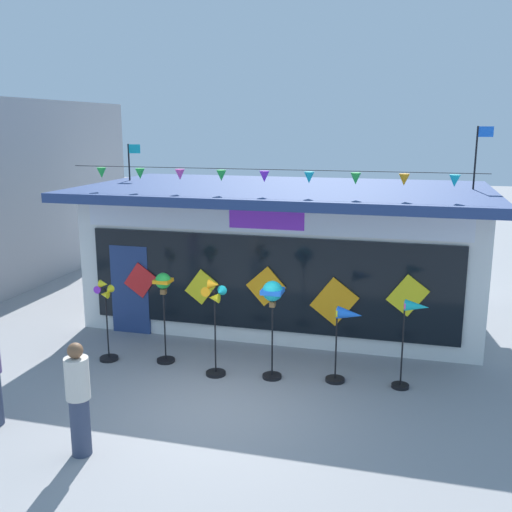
# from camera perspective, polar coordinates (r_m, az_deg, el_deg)

# --- Properties ---
(ground_plane) EXTENTS (80.00, 80.00, 0.00)m
(ground_plane) POSITION_cam_1_polar(r_m,az_deg,el_deg) (10.09, -3.67, -14.51)
(ground_plane) COLOR gray
(kite_shop_building) EXTENTS (9.11, 5.15, 4.57)m
(kite_shop_building) POSITION_cam_1_polar(r_m,az_deg,el_deg) (14.13, 3.03, 0.52)
(kite_shop_building) COLOR silver
(kite_shop_building) RESTS_ON ground_plane
(wind_spinner_far_left) EXTENTS (0.37, 0.37, 1.66)m
(wind_spinner_far_left) POSITION_cam_1_polar(r_m,az_deg,el_deg) (11.95, -14.36, -5.51)
(wind_spinner_far_left) COLOR black
(wind_spinner_far_left) RESTS_ON ground_plane
(wind_spinner_left) EXTENTS (0.36, 0.36, 1.82)m
(wind_spinner_left) POSITION_cam_1_polar(r_m,az_deg,el_deg) (11.53, -8.95, -3.84)
(wind_spinner_left) COLOR black
(wind_spinner_left) RESTS_ON ground_plane
(wind_spinner_center_left) EXTENTS (0.44, 0.37, 1.86)m
(wind_spinner_center_left) POSITION_cam_1_polar(r_m,az_deg,el_deg) (10.83, -4.06, -5.47)
(wind_spinner_center_left) COLOR black
(wind_spinner_center_left) RESTS_ON ground_plane
(wind_spinner_center_right) EXTENTS (0.38, 0.38, 1.86)m
(wind_spinner_center_right) POSITION_cam_1_polar(r_m,az_deg,el_deg) (10.63, 1.61, -4.42)
(wind_spinner_center_right) COLOR black
(wind_spinner_center_right) RESTS_ON ground_plane
(wind_spinner_right) EXTENTS (0.65, 0.36, 1.43)m
(wind_spinner_right) POSITION_cam_1_polar(r_m,az_deg,el_deg) (10.72, 8.69, -7.14)
(wind_spinner_right) COLOR black
(wind_spinner_right) RESTS_ON ground_plane
(wind_spinner_far_right) EXTENTS (0.57, 0.31, 1.64)m
(wind_spinner_far_right) POSITION_cam_1_polar(r_m,az_deg,el_deg) (10.66, 14.87, -6.74)
(wind_spinner_far_right) COLOR black
(wind_spinner_far_right) RESTS_ON ground_plane
(person_near_camera) EXTENTS (0.34, 0.34, 1.68)m
(person_near_camera) POSITION_cam_1_polar(r_m,az_deg,el_deg) (8.80, -16.83, -13.09)
(person_near_camera) COLOR #333D56
(person_near_camera) RESTS_ON ground_plane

